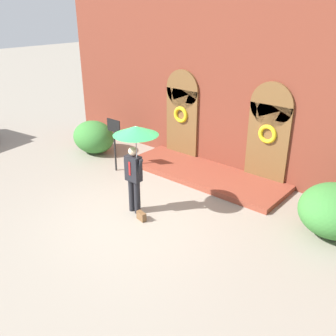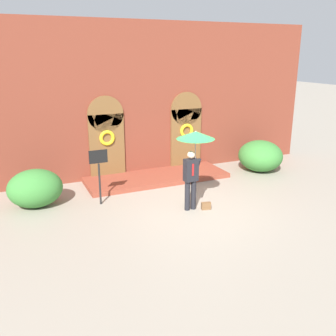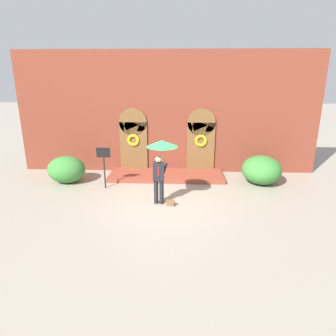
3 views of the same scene
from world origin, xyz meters
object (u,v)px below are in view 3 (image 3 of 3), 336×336
(shrub_left, at_px, (67,170))
(shrub_right, at_px, (262,170))
(sign_post, at_px, (104,161))
(person_with_umbrella, at_px, (161,153))
(handbag, at_px, (170,203))

(shrub_left, height_order, shrub_right, shrub_right)
(sign_post, height_order, shrub_left, sign_post)
(sign_post, xyz_separation_m, shrub_left, (-1.83, 0.61, -0.58))
(person_with_umbrella, height_order, sign_post, person_with_umbrella)
(person_with_umbrella, distance_m, shrub_left, 4.94)
(handbag, height_order, sign_post, sign_post)
(person_with_umbrella, distance_m, handbag, 1.84)
(sign_post, relative_size, shrub_left, 1.06)
(shrub_right, bearing_deg, person_with_umbrella, -150.90)
(sign_post, xyz_separation_m, shrub_right, (6.62, 0.84, -0.56))
(sign_post, relative_size, shrub_right, 0.97)
(handbag, distance_m, sign_post, 3.41)
(person_with_umbrella, bearing_deg, sign_post, 148.79)
(shrub_left, bearing_deg, shrub_right, 1.57)
(sign_post, distance_m, shrub_left, 2.01)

